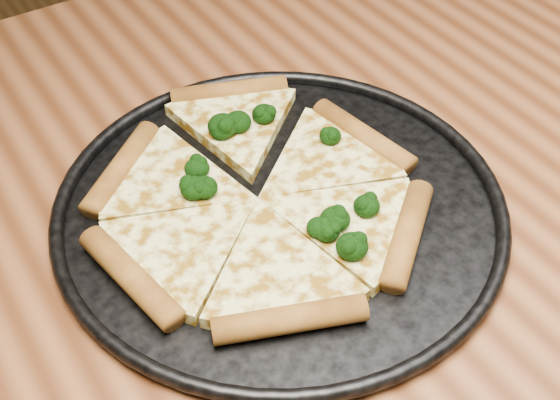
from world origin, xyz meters
TOP-DOWN VIEW (x-y plane):
  - dining_table at (0.00, 0.00)m, footprint 1.20×0.90m
  - pizza_pan at (0.01, -0.00)m, footprint 0.40×0.40m
  - pizza at (-0.01, 0.01)m, footprint 0.30×0.34m
  - broccoli_florets at (0.01, 0.02)m, footprint 0.17×0.22m

SIDE VIEW (x-z plane):
  - dining_table at x=0.00m, z-range 0.28..1.03m
  - pizza_pan at x=0.01m, z-range 0.75..0.77m
  - pizza at x=-0.01m, z-range 0.75..0.78m
  - broccoli_florets at x=0.01m, z-range 0.76..0.79m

